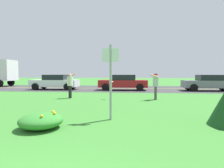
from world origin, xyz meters
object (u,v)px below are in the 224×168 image
Objects in this scene: sign_post_near_path at (111,74)px; person_thrower_white_shirt at (70,83)px; person_catcher_red_cap_gray_shirt at (156,84)px; car_white_rightmost at (55,82)px; car_red_center_right at (123,82)px; car_gray_center_left at (209,83)px; frisbee_white at (111,82)px.

sign_post_near_path reaches higher than person_thrower_white_shirt.
person_catcher_red_cap_gray_shirt is 11.05m from car_white_rightmost.
person_thrower_white_shirt reaches higher than car_red_center_right.
person_thrower_white_shirt is 12.55m from car_gray_center_left.
car_gray_center_left is (7.61, 11.85, -0.79)m from sign_post_near_path.
person_catcher_red_cap_gray_shirt is at bearing 68.37° from sign_post_near_path.
sign_post_near_path reaches higher than car_red_center_right.
person_catcher_red_cap_gray_shirt is 6.91m from car_red_center_right.
car_gray_center_left is 7.73m from car_red_center_right.
frisbee_white is 6.56m from car_red_center_right.
frisbee_white is at bearing 95.99° from sign_post_near_path.
person_catcher_red_cap_gray_shirt is at bearing -130.07° from car_gray_center_left.
person_catcher_red_cap_gray_shirt is at bearing -36.28° from car_white_rightmost.
car_white_rightmost is (-6.67, 0.00, 0.00)m from car_red_center_right.
sign_post_near_path reaches higher than person_catcher_red_cap_gray_shirt.
car_red_center_right is at bearing 64.29° from person_thrower_white_shirt.
person_thrower_white_shirt is at bearing -60.58° from car_white_rightmost.
car_gray_center_left is at bearing 49.93° from person_catcher_red_cap_gray_shirt.
person_catcher_red_cap_gray_shirt is 0.35× the size of car_red_center_right.
person_thrower_white_shirt is 7.33m from car_white_rightmost.
frisbee_white is 10.47m from car_gray_center_left.
person_thrower_white_shirt is 7.08m from car_red_center_right.
person_catcher_red_cap_gray_shirt is 8.54m from car_gray_center_left.
person_thrower_white_shirt is at bearing 120.29° from sign_post_near_path.
person_thrower_white_shirt is (-3.20, 5.48, -0.60)m from sign_post_near_path.
car_gray_center_left is at bearing 30.55° from person_thrower_white_shirt.
person_thrower_white_shirt is 2.65m from frisbee_white.
person_catcher_red_cap_gray_shirt is 0.35× the size of car_white_rightmost.
person_catcher_red_cap_gray_shirt is at bearing 0.10° from frisbee_white.
frisbee_white is (2.64, -0.16, 0.13)m from person_thrower_white_shirt.
frisbee_white is 0.06× the size of car_gray_center_left.
car_gray_center_left is (8.17, 6.54, -0.32)m from frisbee_white.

